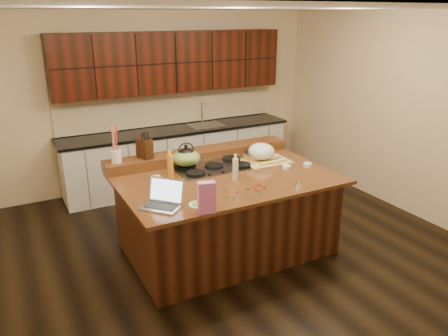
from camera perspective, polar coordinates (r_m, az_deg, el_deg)
room at (r=4.78m, az=0.28°, el=3.78°), size 5.52×5.02×2.72m
island at (r=5.10m, az=0.26°, el=-5.85°), size 2.40×1.60×0.92m
back_ledge at (r=5.49m, az=-3.16°, el=1.82°), size 2.40×0.30×0.12m
cooktop at (r=5.16m, az=-1.29°, el=0.15°), size 0.92×0.52×0.05m
back_counter at (r=6.96m, az=-6.20°, el=5.58°), size 3.70×0.66×2.40m
kettle at (r=5.11m, az=-4.97°, el=1.46°), size 0.23×0.23×0.21m
green_bowl at (r=5.12m, az=-4.96°, el=1.34°), size 0.39×0.39×0.18m
laptop at (r=4.19m, az=-7.91°, el=-4.06°), size 0.45×0.46×0.25m
oil_bottle at (r=4.84m, az=-7.03°, el=0.17°), size 0.07×0.07×0.27m
vinegar_bottle at (r=4.75m, az=1.49°, el=-0.20°), size 0.08×0.08×0.25m
wooden_tray at (r=5.39m, az=5.05°, el=1.88°), size 0.57×0.46×0.23m
ramekin_a at (r=5.30m, az=10.88°, el=0.40°), size 0.13×0.13×0.04m
ramekin_b at (r=5.18m, az=8.17°, el=0.09°), size 0.11×0.11×0.04m
ramekin_c at (r=5.40m, az=4.00°, el=1.08°), size 0.11×0.11×0.04m
strainer_bowl at (r=5.44m, az=3.76°, el=1.45°), size 0.31×0.31×0.09m
kitchen_timer at (r=4.68m, az=9.69°, el=-1.99°), size 0.09×0.09×0.07m
pink_bag at (r=3.99m, az=-2.29°, el=-3.85°), size 0.18×0.12×0.30m
candy_plate at (r=4.19m, az=-3.45°, el=-4.80°), size 0.19×0.19×0.01m
package_box at (r=4.65m, az=-8.86°, el=-1.73°), size 0.09×0.06×0.12m
utensil_crock at (r=5.13m, az=-13.90°, el=1.48°), size 0.14×0.14×0.14m
knife_block at (r=5.20m, az=-10.33°, el=2.53°), size 0.17×0.22×0.23m
gumdrop_0 at (r=4.58m, az=5.33°, el=-2.62°), size 0.02×0.02×0.02m
gumdrop_1 at (r=4.51m, az=4.71°, el=-2.96°), size 0.02×0.02×0.02m
gumdrop_2 at (r=4.63m, az=4.82°, el=-2.32°), size 0.02×0.02×0.02m
gumdrop_3 at (r=4.49m, az=0.22°, el=-2.98°), size 0.02×0.02×0.02m
gumdrop_4 at (r=4.55m, az=3.15°, el=-2.73°), size 0.02×0.02×0.02m
gumdrop_5 at (r=4.36m, az=0.48°, el=-3.71°), size 0.02×0.02×0.02m
gumdrop_6 at (r=4.51m, az=4.37°, el=-2.93°), size 0.02×0.02×0.02m
gumdrop_7 at (r=4.59m, az=3.20°, el=-2.51°), size 0.02×0.02×0.02m
gumdrop_8 at (r=4.60m, az=3.97°, el=-2.46°), size 0.02×0.02×0.02m
gumdrop_9 at (r=4.56m, az=3.22°, el=-2.64°), size 0.02×0.02×0.02m
gumdrop_10 at (r=4.47m, az=1.76°, el=-3.11°), size 0.02×0.02×0.02m
gumdrop_11 at (r=4.33m, az=1.33°, el=-3.86°), size 0.02×0.02×0.02m
gumdrop_12 at (r=4.67m, az=4.52°, el=-2.16°), size 0.02×0.02×0.02m
gumdrop_13 at (r=4.46m, az=4.64°, el=-3.22°), size 0.02×0.02×0.02m
gumdrop_14 at (r=4.56m, az=3.95°, el=-2.67°), size 0.02×0.02×0.02m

